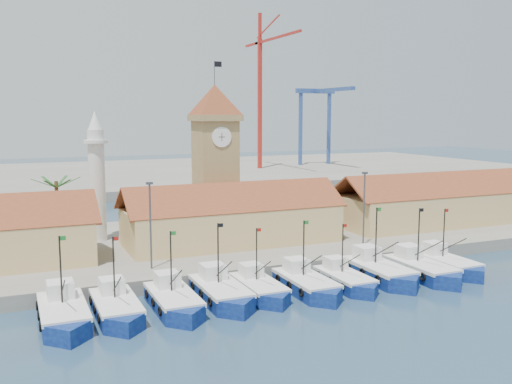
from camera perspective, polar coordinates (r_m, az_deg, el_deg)
name	(u,v)px	position (r m, az deg, el deg)	size (l,w,h in m)	color
ground	(309,302)	(54.24, 5.32, -10.90)	(400.00, 400.00, 0.00)	#1C334D
quay	(221,242)	(75.19, -3.51, -5.00)	(140.00, 32.00, 1.50)	gray
terminal	(112,176)	(157.83, -14.21, 1.57)	(240.00, 80.00, 2.00)	gray
boat_0	(64,316)	(50.79, -18.67, -11.64)	(3.75, 10.28, 7.78)	#0B1356
boat_1	(117,309)	(51.23, -13.74, -11.33)	(3.54, 9.70, 7.34)	#0B1356
boat_2	(174,302)	(52.03, -8.16, -10.87)	(3.59, 9.84, 7.45)	#0B1356
boat_3	(222,294)	(53.84, -3.44, -10.13)	(3.73, 10.21, 7.73)	#0B1356
boat_4	(260,289)	(55.31, 0.41, -9.72)	(3.33, 9.13, 6.91)	#0B1356
boat_5	(308,285)	(56.55, 5.19, -9.29)	(3.60, 9.87, 7.47)	#0B1356
boat_6	(346,281)	(58.76, 9.01, -8.78)	(3.26, 8.93, 6.76)	#0B1356
boat_7	(381,273)	(61.79, 12.35, -7.91)	(3.90, 10.68, 8.08)	#0B1356
boat_8	(423,271)	(63.86, 16.38, -7.55)	(3.78, 10.36, 7.84)	#0B1356
boat_9	(448,265)	(67.09, 18.66, -6.95)	(3.55, 9.74, 7.37)	#0B1356
hall_center	(232,223)	(70.86, -2.43, -3.11)	(27.04, 10.13, 7.61)	tan
hall_right	(436,207)	(87.38, 17.57, -1.40)	(31.20, 10.13, 7.61)	tan
clock_tower	(215,156)	(75.41, -4.10, 3.65)	(5.80, 5.80, 22.70)	#9F8552
minaret	(97,176)	(74.06, -15.63, 1.58)	(3.00, 3.00, 16.30)	silver
palm_tree	(57,208)	(72.02, -19.25, -1.53)	(5.60, 5.03, 8.39)	brown
lamp_posts	(262,213)	(63.32, 0.58, -2.11)	(80.70, 0.25, 9.03)	#3F3F44
crane_red_right	(262,83)	(162.67, 0.62, 10.89)	(1.00, 34.50, 43.46)	#B4231B
gantry	(321,106)	(174.79, 6.48, 8.58)	(13.00, 22.00, 23.20)	#304E94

